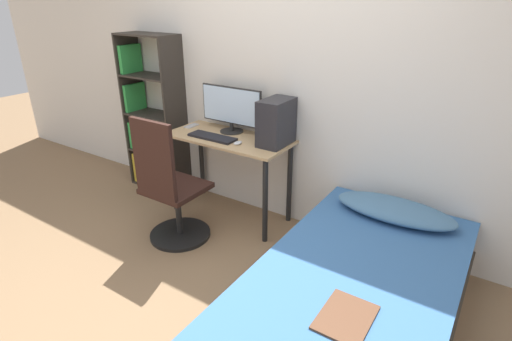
% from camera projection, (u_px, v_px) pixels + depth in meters
% --- Properties ---
extents(ground_plane, '(14.00, 14.00, 0.00)m').
position_uv_depth(ground_plane, '(159.00, 311.00, 2.59)').
color(ground_plane, '#846647').
extents(wall_back, '(8.00, 0.05, 2.50)m').
position_uv_depth(wall_back, '(283.00, 79.00, 3.26)').
color(wall_back, silver).
rests_on(wall_back, ground_plane).
extents(desk, '(1.10, 0.50, 0.76)m').
position_uv_depth(desk, '(229.00, 151.00, 3.48)').
color(desk, tan).
rests_on(desk, ground_plane).
extents(bookshelf, '(0.62, 0.30, 1.56)m').
position_uv_depth(bookshelf, '(150.00, 120.00, 4.07)').
color(bookshelf, '#2D2823').
rests_on(bookshelf, ground_plane).
extents(office_chair, '(0.51, 0.51, 1.07)m').
position_uv_depth(office_chair, '(171.00, 195.00, 3.18)').
color(office_chair, black).
rests_on(office_chair, ground_plane).
extents(bed, '(1.09, 2.05, 0.44)m').
position_uv_depth(bed, '(351.00, 305.00, 2.33)').
color(bed, '#4C3D2D').
rests_on(bed, ground_plane).
extents(pillow, '(0.82, 0.36, 0.11)m').
position_uv_depth(pillow, '(395.00, 210.00, 2.80)').
color(pillow, teal).
rests_on(pillow, bed).
extents(magazine, '(0.24, 0.32, 0.01)m').
position_uv_depth(magazine, '(346.00, 317.00, 1.93)').
color(magazine, '#56331E').
rests_on(magazine, bed).
extents(monitor, '(0.62, 0.21, 0.40)m').
position_uv_depth(monitor, '(231.00, 108.00, 3.48)').
color(monitor, black).
rests_on(monitor, desk).
extents(keyboard, '(0.44, 0.14, 0.02)m').
position_uv_depth(keyboard, '(212.00, 137.00, 3.40)').
color(keyboard, black).
rests_on(keyboard, desk).
extents(pc_tower, '(0.20, 0.33, 0.37)m').
position_uv_depth(pc_tower, '(276.00, 122.00, 3.19)').
color(pc_tower, '#232328').
rests_on(pc_tower, desk).
extents(mouse, '(0.06, 0.09, 0.02)m').
position_uv_depth(mouse, '(238.00, 143.00, 3.27)').
color(mouse, silver).
rests_on(mouse, desk).
extents(phone, '(0.07, 0.14, 0.01)m').
position_uv_depth(phone, '(192.00, 126.00, 3.71)').
color(phone, '#B7B7BC').
rests_on(phone, desk).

